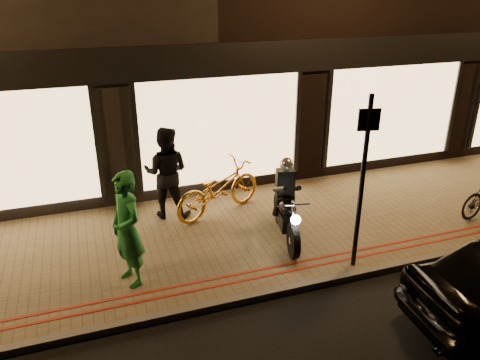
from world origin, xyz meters
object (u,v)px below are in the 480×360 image
at_px(bicycle_gold, 218,189).
at_px(motorcycle, 286,208).
at_px(sign_post, 363,176).
at_px(person_green, 127,229).

bearing_deg(bicycle_gold, motorcycle, -169.53).
relative_size(motorcycle, bicycle_gold, 0.90).
xyz_separation_m(motorcycle, sign_post, (0.73, -1.26, 1.06)).
xyz_separation_m(sign_post, bicycle_gold, (-1.65, 2.66, -1.12)).
distance_m(motorcycle, bicycle_gold, 1.68).
height_order(sign_post, person_green, sign_post).
relative_size(bicycle_gold, person_green, 1.10).
distance_m(sign_post, person_green, 3.84).
height_order(sign_post, bicycle_gold, sign_post).
xyz_separation_m(motorcycle, bicycle_gold, (-0.91, 1.41, -0.06)).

